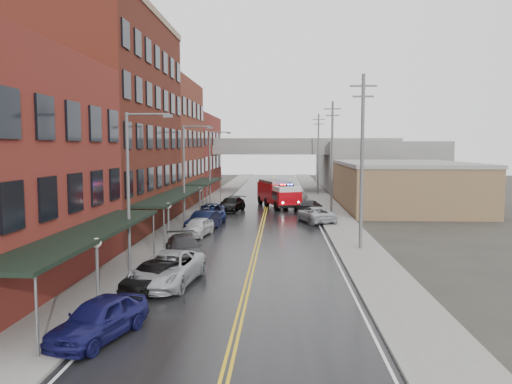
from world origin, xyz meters
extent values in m
plane|color=#2D2B26|center=(0.00, 0.00, 0.00)|extent=(220.00, 220.00, 0.00)
cube|color=black|center=(0.00, 30.00, 0.01)|extent=(11.00, 160.00, 0.02)
cube|color=slate|center=(-7.30, 30.00, 0.07)|extent=(3.00, 160.00, 0.15)
cube|color=slate|center=(7.30, 30.00, 0.07)|extent=(3.00, 160.00, 0.15)
cube|color=gray|center=(-5.65, 30.00, 0.07)|extent=(0.30, 160.00, 0.15)
cube|color=gray|center=(5.65, 30.00, 0.07)|extent=(0.30, 160.00, 0.15)
cube|color=#4D1C14|center=(-13.30, 23.00, 9.00)|extent=(9.00, 20.00, 18.00)
cube|color=brown|center=(-13.30, 40.50, 7.50)|extent=(9.00, 15.00, 15.00)
cube|color=maroon|center=(-13.30, 58.00, 6.00)|extent=(9.00, 20.00, 12.00)
cube|color=olive|center=(16.00, 40.00, 2.50)|extent=(14.00, 22.00, 5.00)
cube|color=slate|center=(18.00, 70.00, 4.00)|extent=(18.00, 30.00, 8.00)
cube|color=black|center=(-7.50, 4.00, 3.00)|extent=(2.60, 16.00, 0.18)
cylinder|color=slate|center=(-6.35, -3.60, 1.50)|extent=(0.10, 0.10, 3.00)
cylinder|color=slate|center=(-6.35, 11.60, 1.50)|extent=(0.10, 0.10, 3.00)
cube|color=black|center=(-7.50, 23.00, 3.00)|extent=(2.60, 18.00, 0.18)
cylinder|color=slate|center=(-6.35, 14.40, 1.50)|extent=(0.10, 0.10, 3.00)
cylinder|color=slate|center=(-6.35, 31.60, 1.50)|extent=(0.10, 0.10, 3.00)
cube|color=black|center=(-7.50, 40.50, 3.00)|extent=(2.60, 13.00, 0.18)
cylinder|color=slate|center=(-6.35, 34.40, 1.50)|extent=(0.10, 0.10, 3.00)
cylinder|color=slate|center=(-6.35, 46.60, 1.50)|extent=(0.10, 0.10, 3.00)
cylinder|color=#59595B|center=(-6.40, 2.00, 1.40)|extent=(0.14, 0.14, 2.80)
sphere|color=silver|center=(-6.40, 2.00, 2.90)|extent=(0.44, 0.44, 0.44)
cylinder|color=#59595B|center=(-6.40, 16.00, 1.40)|extent=(0.14, 0.14, 2.80)
sphere|color=silver|center=(-6.40, 16.00, 2.90)|extent=(0.44, 0.44, 0.44)
cylinder|color=#59595B|center=(-6.40, 30.00, 1.40)|extent=(0.14, 0.14, 2.80)
sphere|color=silver|center=(-6.40, 30.00, 2.90)|extent=(0.44, 0.44, 0.44)
cylinder|color=#59595B|center=(-6.80, 8.00, 4.50)|extent=(0.18, 0.18, 9.00)
cylinder|color=#59595B|center=(-5.60, 8.00, 8.90)|extent=(2.40, 0.12, 0.12)
cube|color=#59595B|center=(-4.50, 8.00, 8.80)|extent=(0.50, 0.22, 0.18)
cylinder|color=#59595B|center=(-6.80, 24.00, 4.50)|extent=(0.18, 0.18, 9.00)
cylinder|color=#59595B|center=(-5.60, 24.00, 8.90)|extent=(2.40, 0.12, 0.12)
cube|color=#59595B|center=(-4.50, 24.00, 8.80)|extent=(0.50, 0.22, 0.18)
cylinder|color=#59595B|center=(-6.80, 40.00, 4.50)|extent=(0.18, 0.18, 9.00)
cylinder|color=#59595B|center=(-5.60, 40.00, 8.90)|extent=(2.40, 0.12, 0.12)
cube|color=#59595B|center=(-4.50, 40.00, 8.80)|extent=(0.50, 0.22, 0.18)
cylinder|color=#59595B|center=(7.20, 15.00, 6.00)|extent=(0.24, 0.24, 12.00)
cube|color=#59595B|center=(7.20, 15.00, 11.20)|extent=(1.80, 0.12, 0.12)
cube|color=#59595B|center=(7.20, 15.00, 10.50)|extent=(1.40, 0.12, 0.12)
cylinder|color=#59595B|center=(7.20, 35.00, 6.00)|extent=(0.24, 0.24, 12.00)
cube|color=#59595B|center=(7.20, 35.00, 11.20)|extent=(1.80, 0.12, 0.12)
cube|color=#59595B|center=(7.20, 35.00, 10.50)|extent=(1.40, 0.12, 0.12)
cylinder|color=#59595B|center=(7.20, 55.00, 6.00)|extent=(0.24, 0.24, 12.00)
cube|color=#59595B|center=(7.20, 55.00, 11.20)|extent=(1.80, 0.12, 0.12)
cube|color=#59595B|center=(7.20, 55.00, 10.50)|extent=(1.40, 0.12, 0.12)
cube|color=slate|center=(0.00, 62.00, 6.75)|extent=(40.00, 10.00, 1.50)
cube|color=slate|center=(-11.00, 62.00, 3.00)|extent=(1.60, 8.00, 6.00)
cube|color=slate|center=(11.00, 62.00, 3.00)|extent=(1.60, 8.00, 6.00)
cube|color=#B20811|center=(0.97, 40.92, 1.67)|extent=(4.48, 6.49, 2.27)
cube|color=#B20811|center=(2.34, 36.94, 1.35)|extent=(3.46, 3.53, 1.62)
cube|color=silver|center=(2.34, 36.94, 2.43)|extent=(3.27, 3.28, 0.54)
cube|color=black|center=(2.27, 37.14, 1.67)|extent=(3.13, 2.52, 0.86)
cube|color=slate|center=(0.97, 40.92, 2.97)|extent=(4.09, 5.99, 0.32)
cube|color=black|center=(2.34, 36.94, 2.78)|extent=(1.73, 0.85, 0.15)
sphere|color=#FF0C0C|center=(1.78, 36.74, 2.87)|extent=(0.22, 0.22, 0.22)
sphere|color=#1933FF|center=(2.90, 37.13, 2.87)|extent=(0.22, 0.22, 0.22)
cylinder|color=black|center=(1.25, 36.45, 0.54)|extent=(1.14, 0.71, 1.08)
cylinder|color=black|center=(3.50, 37.22, 0.54)|extent=(1.14, 0.71, 1.08)
cylinder|color=black|center=(0.02, 40.02, 0.54)|extent=(1.14, 0.71, 1.08)
cylinder|color=black|center=(2.27, 40.79, 0.54)|extent=(1.14, 0.71, 1.08)
cylinder|color=black|center=(-0.85, 42.57, 0.54)|extent=(1.14, 0.71, 1.08)
cylinder|color=black|center=(1.39, 43.34, 0.54)|extent=(1.14, 0.71, 1.08)
imported|color=#14144D|center=(-5.00, -1.62, 0.78)|extent=(3.05, 4.90, 1.56)
imported|color=black|center=(-4.54, 4.70, 0.68)|extent=(2.73, 4.40, 1.37)
imported|color=#A8ABB0|center=(-4.13, 5.80, 0.83)|extent=(3.48, 6.26, 1.66)
imported|color=#2B2A2D|center=(-4.35, 11.30, 0.77)|extent=(3.54, 5.70, 1.54)
imported|color=silver|center=(-4.97, 20.06, 0.74)|extent=(2.46, 4.56, 1.47)
imported|color=black|center=(-4.93, 22.80, 0.80)|extent=(2.74, 5.11, 1.60)
imported|color=#131D49|center=(-5.00, 28.80, 0.79)|extent=(3.25, 5.93, 1.58)
imported|color=black|center=(-3.82, 35.45, 0.79)|extent=(3.30, 5.76, 1.57)
imported|color=#ACB0B4|center=(5.00, 27.73, 0.76)|extent=(3.96, 5.96, 1.52)
imported|color=black|center=(4.82, 34.20, 0.73)|extent=(3.33, 5.39, 1.46)
imported|color=silver|center=(4.08, 46.20, 0.75)|extent=(2.59, 4.65, 1.49)
imported|color=black|center=(3.60, 50.64, 0.70)|extent=(2.12, 4.45, 1.41)
camera|label=1|loc=(1.69, -19.24, 7.08)|focal=35.00mm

